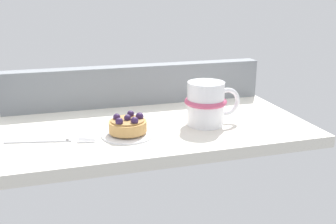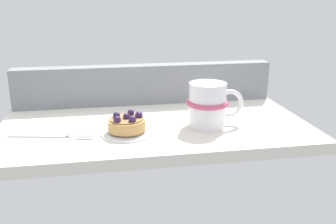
# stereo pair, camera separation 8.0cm
# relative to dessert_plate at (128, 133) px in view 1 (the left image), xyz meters

# --- Properties ---
(ground_plane) EXTENTS (0.68, 0.37, 0.02)m
(ground_plane) POSITION_rel_dessert_plate_xyz_m (0.07, 0.06, -0.02)
(ground_plane) COLOR silver
(window_rail_back) EXTENTS (0.67, 0.04, 0.10)m
(window_rail_back) POSITION_rel_dessert_plate_xyz_m (0.07, 0.22, 0.05)
(window_rail_back) COLOR gray
(window_rail_back) RESTS_ON ground_plane
(dessert_plate) EXTENTS (0.11, 0.11, 0.01)m
(dessert_plate) POSITION_rel_dessert_plate_xyz_m (0.00, 0.00, 0.00)
(dessert_plate) COLOR white
(dessert_plate) RESTS_ON ground_plane
(raspberry_tart) EXTENTS (0.08, 0.08, 0.04)m
(raspberry_tart) POSITION_rel_dessert_plate_xyz_m (0.00, -0.00, 0.02)
(raspberry_tart) COLOR tan
(raspberry_tart) RESTS_ON dessert_plate
(coffee_mug) EXTENTS (0.13, 0.09, 0.10)m
(coffee_mug) POSITION_rel_dessert_plate_xyz_m (0.18, 0.02, 0.05)
(coffee_mug) COLOR white
(coffee_mug) RESTS_ON ground_plane
(dessert_fork) EXTENTS (0.18, 0.05, 0.01)m
(dessert_fork) POSITION_rel_dessert_plate_xyz_m (-0.15, 0.01, -0.00)
(dessert_fork) COLOR silver
(dessert_fork) RESTS_ON ground_plane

